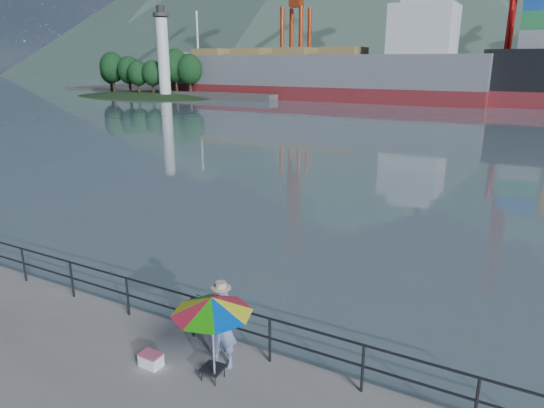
{
  "coord_description": "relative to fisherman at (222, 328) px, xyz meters",
  "views": [
    {
      "loc": [
        9.3,
        -6.0,
        6.06
      ],
      "look_at": [
        2.68,
        6.0,
        2.0
      ],
      "focal_mm": 32.0,
      "sensor_mm": 36.0,
      "label": 1
    }
  ],
  "objects": [
    {
      "name": "harbor_water",
      "position": [
        -4.22,
        128.88,
        -0.87
      ],
      "size": [
        500.0,
        280.0,
        0.0
      ],
      "primitive_type": "cube",
      "color": "slate",
      "rests_on": "ground"
    },
    {
      "name": "guardrail",
      "position": [
        -4.22,
        0.58,
        -0.35
      ],
      "size": [
        22.0,
        0.06,
        1.03
      ],
      "color": "#2D3033",
      "rests_on": "ground"
    },
    {
      "name": "lighthouse_islet",
      "position": [
        -59.19,
        60.87,
        -0.61
      ],
      "size": [
        48.0,
        26.4,
        19.2
      ],
      "color": "#263F1E",
      "rests_on": "ground"
    },
    {
      "name": "fisherman",
      "position": [
        0.0,
        0.0,
        0.0
      ],
      "size": [
        0.73,
        0.58,
        1.74
      ],
      "primitive_type": "imported",
      "rotation": [
        0.0,
        0.0,
        0.3
      ],
      "color": "navy",
      "rests_on": "ground"
    },
    {
      "name": "beach_umbrella",
      "position": [
        0.22,
        -0.62,
        0.86
      ],
      "size": [
        1.69,
        1.69,
        1.89
      ],
      "color": "white",
      "rests_on": "ground"
    },
    {
      "name": "folding_stool",
      "position": [
        0.08,
        -0.48,
        -0.73
      ],
      "size": [
        0.44,
        0.44,
        0.27
      ],
      "color": "black",
      "rests_on": "ground"
    },
    {
      "name": "cooler_bag",
      "position": [
        -1.28,
        -0.76,
        -0.74
      ],
      "size": [
        0.45,
        0.3,
        0.26
      ],
      "primitive_type": "cube",
      "rotation": [
        0.0,
        0.0,
        -0.01
      ],
      "color": "white",
      "rests_on": "ground"
    },
    {
      "name": "fishing_rod",
      "position": [
        -0.48,
        0.78,
        -0.87
      ],
      "size": [
        0.35,
        1.53,
        1.1
      ],
      "primitive_type": "cylinder",
      "rotation": [
        0.96,
        0.0,
        -0.21
      ],
      "color": "black",
      "rests_on": "ground"
    },
    {
      "name": "bulk_carrier",
      "position": [
        -28.11,
        70.58,
        3.19
      ],
      "size": [
        56.55,
        9.79,
        14.5
      ],
      "color": "maroon",
      "rests_on": "ground"
    }
  ]
}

